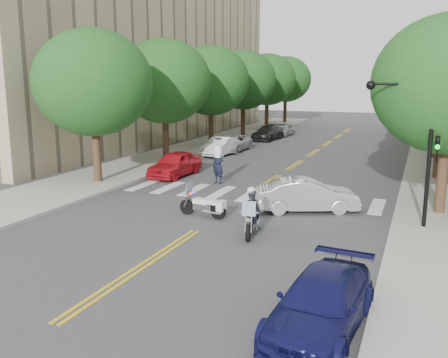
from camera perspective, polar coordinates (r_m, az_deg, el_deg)
The scene contains 26 objects.
ground at distance 19.42m, azimuth -3.32°, elevation -5.99°, with size 140.00×140.00×0.00m, color #38383A.
sidewalk_left at distance 42.87m, azimuth -2.34°, elevation 3.83°, with size 5.00×60.00×0.15m, color #9E9991.
sidewalk_right at distance 39.20m, azimuth 23.93°, elevation 2.11°, with size 5.00×60.00×0.15m, color #9E9991.
building_left at distance 54.91m, azimuth -17.30°, elevation 17.52°, with size 26.00×44.00×24.00m, color tan.
tree_l_0 at distance 28.23m, azimuth -14.73°, elevation 10.60°, with size 6.40×6.40×8.45m.
tree_l_1 at distance 34.99m, azimuth -6.81°, elevation 11.01°, with size 6.40×6.40×8.45m.
tree_l_2 at distance 42.19m, azimuth -1.52°, elevation 11.18°, with size 6.40×6.40×8.45m.
tree_l_3 at distance 49.64m, azimuth 2.22°, elevation 11.23°, with size 6.40×6.40×8.45m.
tree_l_4 at distance 57.24m, azimuth 4.97°, elevation 11.25°, with size 6.40×6.40×8.45m.
tree_l_5 at distance 64.93m, azimuth 7.07°, elevation 11.24°, with size 6.40×6.40×8.45m.
tree_r_1 at distance 30.75m, azimuth 23.88°, elevation 10.05°, with size 6.40×6.40×8.45m.
tree_r_2 at distance 38.75m, azimuth 23.55°, elevation 10.20°, with size 6.40×6.40×8.45m.
tree_r_3 at distance 46.75m, azimuth 23.33°, elevation 10.29°, with size 6.40×6.40×8.45m.
tree_r_4 at distance 54.75m, azimuth 23.18°, elevation 10.36°, with size 6.40×6.40×8.45m.
tree_r_5 at distance 62.75m, azimuth 23.06°, elevation 10.41°, with size 6.40×6.40×8.45m.
traffic_signal_pole at distance 20.35m, azimuth 21.24°, elevation 4.77°, with size 2.82×0.42×6.00m.
motorcycle_police at distance 18.89m, azimuth 3.11°, elevation -3.90°, with size 0.88×2.25×1.85m.
motorcycle_parked at distance 21.18m, azimuth -2.03°, elevation -3.09°, with size 2.22×0.66×1.43m.
officer_standing at distance 27.75m, azimuth -0.66°, elevation 1.58°, with size 0.75×0.50×2.07m, color black.
convertible at distance 22.33m, azimuth 9.49°, elevation -1.84°, with size 1.56×4.46×1.47m, color silver.
sedan_blue at distance 12.22m, azimuth 11.04°, elevation -13.81°, with size 1.86×4.59×1.33m, color #111247.
parked_car_a at distance 30.03m, azimuth -5.60°, elevation 1.74°, with size 1.78×4.41×1.50m, color red.
parked_car_b at distance 37.89m, azimuth -0.40°, elevation 3.75°, with size 1.47×4.20×1.38m, color white.
parked_car_c at distance 39.96m, azimuth 0.82°, elevation 4.12°, with size 2.19×4.76×1.32m, color #A0A2A8.
parked_car_d at distance 47.54m, azimuth 5.04°, elevation 5.30°, with size 1.92×4.71×1.37m, color black.
parked_car_e at distance 51.05m, azimuth 6.88°, elevation 5.61°, with size 1.45×3.61×1.23m, color gray.
Camera 1 is at (7.92, -16.74, 5.86)m, focal length 40.00 mm.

